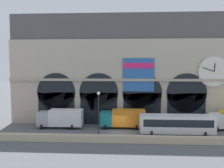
{
  "coord_description": "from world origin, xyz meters",
  "views": [
    {
      "loc": [
        0.78,
        -34.97,
        10.6
      ],
      "look_at": [
        -1.48,
        5.0,
        7.28
      ],
      "focal_mm": 36.45,
      "sensor_mm": 36.0,
      "label": 1
    }
  ],
  "objects": [
    {
      "name": "station_building",
      "position": [
        0.04,
        7.35,
        9.57
      ],
      "size": [
        40.02,
        5.1,
        19.8
      ],
      "color": "#B2A891",
      "rests_on": "ground"
    },
    {
      "name": "bus_mideast",
      "position": [
        8.59,
        -0.9,
        1.78
      ],
      "size": [
        11.0,
        3.25,
        3.1
      ],
      "color": "white",
      "rests_on": "ground"
    },
    {
      "name": "street_lamp_quayside",
      "position": [
        -2.86,
        -3.75,
        4.41
      ],
      "size": [
        0.44,
        0.44,
        6.9
      ],
      "color": "black",
      "rests_on": "ground"
    },
    {
      "name": "box_truck_midwest",
      "position": [
        -9.99,
        2.34,
        1.7
      ],
      "size": [
        7.5,
        2.91,
        3.12
      ],
      "color": "#ADB2B7",
      "rests_on": "ground"
    },
    {
      "name": "quay_parapet_wall",
      "position": [
        0.0,
        -4.55,
        0.51
      ],
      "size": [
        90.0,
        0.7,
        1.02
      ],
      "primitive_type": "cube",
      "color": "#BCAD8C",
      "rests_on": "ground"
    },
    {
      "name": "ground_plane",
      "position": [
        0.0,
        0.0,
        0.0
      ],
      "size": [
        200.0,
        200.0,
        0.0
      ],
      "primitive_type": "plane",
      "color": "#54565B"
    },
    {
      "name": "box_truck_center",
      "position": [
        0.57,
        2.8,
        1.7
      ],
      "size": [
        7.5,
        2.91,
        3.12
      ],
      "color": "#19727A",
      "rests_on": "ground"
    }
  ]
}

